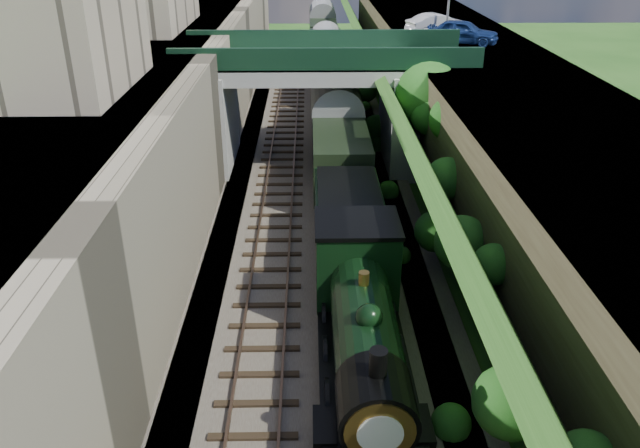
% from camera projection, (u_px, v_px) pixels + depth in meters
% --- Properties ---
extents(trackbed, '(10.00, 90.00, 0.20)m').
position_uv_depth(trackbed, '(317.00, 188.00, 33.40)').
color(trackbed, '#473F38').
rests_on(trackbed, ground).
extents(retaining_wall, '(1.00, 90.00, 7.00)m').
position_uv_depth(retaining_wall, '(209.00, 127.00, 31.82)').
color(retaining_wall, '#756B56').
rests_on(retaining_wall, ground).
extents(street_plateau_left, '(6.00, 90.00, 7.00)m').
position_uv_depth(street_plateau_left, '(140.00, 128.00, 31.76)').
color(street_plateau_left, '#262628').
rests_on(street_plateau_left, ground).
extents(street_plateau_right, '(8.00, 90.00, 6.25)m').
position_uv_depth(street_plateau_right, '(500.00, 133.00, 32.23)').
color(street_plateau_right, '#262628').
rests_on(street_plateau_right, ground).
extents(embankment_slope, '(4.57, 90.00, 6.36)m').
position_uv_depth(embankment_slope, '(421.00, 157.00, 30.03)').
color(embankment_slope, '#1E4714').
rests_on(embankment_slope, ground).
extents(track_left, '(2.50, 90.00, 0.20)m').
position_uv_depth(track_left, '(279.00, 186.00, 33.30)').
color(track_left, black).
rests_on(track_left, trackbed).
extents(track_right, '(2.50, 90.00, 0.20)m').
position_uv_depth(track_right, '(339.00, 185.00, 33.36)').
color(track_right, black).
rests_on(track_right, trackbed).
extents(road_bridge, '(16.00, 6.40, 7.25)m').
position_uv_depth(road_bridge, '(332.00, 96.00, 35.27)').
color(road_bridge, gray).
rests_on(road_bridge, ground).
extents(building_near, '(4.00, 8.00, 4.00)m').
position_uv_depth(building_near, '(72.00, 36.00, 23.95)').
color(building_near, gray).
rests_on(building_near, street_plateau_left).
extents(tree, '(3.60, 3.80, 6.60)m').
position_uv_depth(tree, '(429.00, 98.00, 32.53)').
color(tree, black).
rests_on(tree, ground).
extents(car_blue, '(4.57, 3.20, 1.45)m').
position_uv_depth(car_blue, '(463.00, 32.00, 37.49)').
color(car_blue, navy).
rests_on(car_blue, street_plateau_right).
extents(car_silver, '(4.37, 2.60, 1.36)m').
position_uv_depth(car_silver, '(438.00, 24.00, 40.47)').
color(car_silver, silver).
rests_on(car_silver, street_plateau_right).
extents(locomotive, '(3.10, 10.22, 3.83)m').
position_uv_depth(locomotive, '(363.00, 326.00, 18.98)').
color(locomotive, black).
rests_on(locomotive, trackbed).
extents(tender, '(2.70, 6.00, 3.05)m').
position_uv_depth(tender, '(348.00, 227.00, 25.71)').
color(tender, black).
rests_on(tender, trackbed).
extents(coach_front, '(2.90, 18.00, 3.70)m').
position_uv_depth(coach_front, '(336.00, 126.00, 36.84)').
color(coach_front, black).
rests_on(coach_front, trackbed).
extents(coach_middle, '(2.90, 18.00, 3.70)m').
position_uv_depth(coach_middle, '(327.00, 62.00, 53.73)').
color(coach_middle, black).
rests_on(coach_middle, trackbed).
extents(coach_rear, '(2.90, 18.00, 3.70)m').
position_uv_depth(coach_rear, '(322.00, 28.00, 70.63)').
color(coach_rear, black).
rests_on(coach_rear, trackbed).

